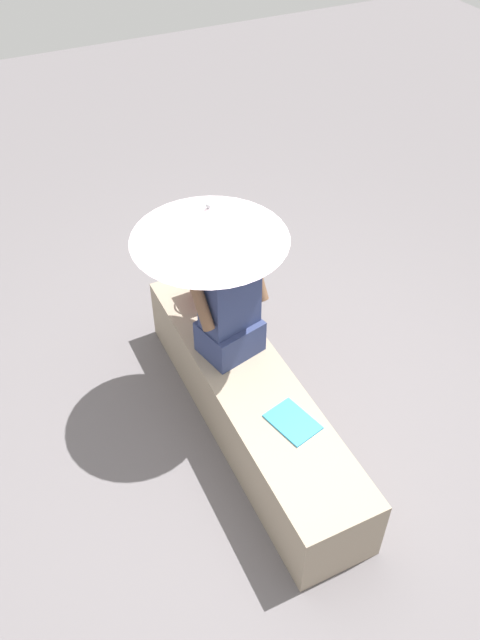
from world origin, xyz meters
TOP-DOWN VIEW (x-y plane):
  - ground_plane at (0.00, 0.00)m, footprint 14.00×14.00m
  - stone_bench at (0.00, 0.00)m, footprint 2.16×0.48m
  - person_seated at (-0.26, -0.01)m, footprint 0.35×0.50m
  - parasol at (-0.36, -0.08)m, footprint 0.87×0.87m
  - handbag_black at (-0.76, 0.06)m, footprint 0.25×0.18m
  - magazine at (0.40, 0.06)m, footprint 0.32×0.26m

SIDE VIEW (x-z plane):
  - ground_plane at x=0.00m, z-range 0.00..0.00m
  - stone_bench at x=0.00m, z-range 0.00..0.45m
  - magazine at x=0.40m, z-range 0.45..0.47m
  - handbag_black at x=-0.76m, z-range 0.45..0.78m
  - person_seated at x=-0.26m, z-range 0.39..1.29m
  - parasol at x=-0.36m, z-range 0.83..1.85m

